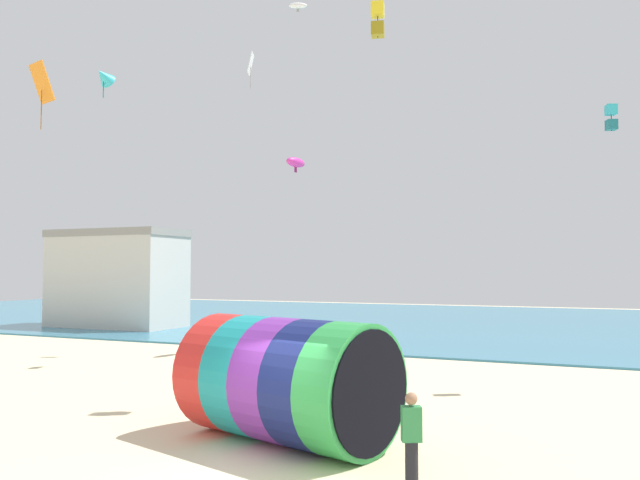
% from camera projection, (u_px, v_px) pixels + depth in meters
% --- Properties ---
extents(ground_plane, '(120.00, 120.00, 0.00)m').
position_uv_depth(ground_plane, '(252.00, 476.00, 12.10)').
color(ground_plane, beige).
extents(sea, '(120.00, 40.00, 0.10)m').
position_uv_depth(sea, '(498.00, 323.00, 46.08)').
color(sea, teal).
rests_on(sea, ground).
extents(giant_inflatable_tube, '(5.42, 4.11, 2.87)m').
position_uv_depth(giant_inflatable_tube, '(287.00, 380.00, 14.47)').
color(giant_inflatable_tube, red).
rests_on(giant_inflatable_tube, ground).
extents(kite_handler, '(0.42, 0.36, 1.74)m').
position_uv_depth(kite_handler, '(412.00, 439.00, 11.42)').
color(kite_handler, black).
rests_on(kite_handler, ground).
extents(kite_white_diamond, '(0.45, 0.68, 1.58)m').
position_uv_depth(kite_white_diamond, '(251.00, 64.00, 27.62)').
color(kite_white_diamond, white).
extents(kite_magenta_parafoil, '(0.81, 1.52, 0.79)m').
position_uv_depth(kite_magenta_parafoil, '(296.00, 162.00, 30.48)').
color(kite_magenta_parafoil, '#D1339E').
extents(kite_orange_diamond, '(0.99, 0.73, 2.14)m').
position_uv_depth(kite_orange_diamond, '(42.00, 83.00, 20.15)').
color(kite_orange_diamond, orange).
extents(kite_cyan_delta, '(0.53, 0.69, 1.02)m').
position_uv_depth(kite_cyan_delta, '(104.00, 76.00, 19.42)').
color(kite_cyan_delta, '#2DB2C6').
extents(kite_yellow_box, '(0.47, 0.47, 1.12)m').
position_uv_depth(kite_yellow_box, '(378.00, 20.00, 19.32)').
color(kite_yellow_box, yellow).
extents(kite_cyan_box, '(0.42, 0.42, 0.94)m').
position_uv_depth(kite_cyan_box, '(611.00, 117.00, 21.47)').
color(kite_cyan_box, '#2DB2C6').
extents(kite_white_parafoil, '(1.00, 0.71, 0.49)m').
position_uv_depth(kite_white_parafoil, '(298.00, 6.00, 31.40)').
color(kite_white_parafoil, white).
extents(promenade_building, '(9.19, 4.43, 6.71)m').
position_uv_depth(promenade_building, '(117.00, 279.00, 42.71)').
color(promenade_building, beige).
rests_on(promenade_building, ground).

